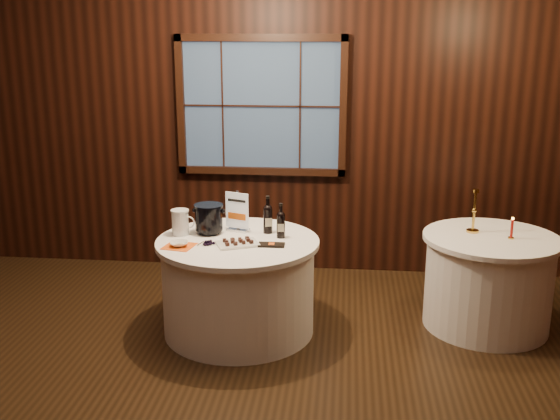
# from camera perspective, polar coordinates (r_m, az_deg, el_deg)

# --- Properties ---
(ground) EXTENTS (6.00, 6.00, 0.00)m
(ground) POSITION_cam_1_polar(r_m,az_deg,el_deg) (4.56, -5.69, -15.80)
(ground) COLOR black
(ground) RESTS_ON ground
(back_wall) EXTENTS (6.00, 0.10, 3.00)m
(back_wall) POSITION_cam_1_polar(r_m,az_deg,el_deg) (6.40, -1.62, 8.13)
(back_wall) COLOR black
(back_wall) RESTS_ON ground
(main_table) EXTENTS (1.28, 1.28, 0.77)m
(main_table) POSITION_cam_1_polar(r_m,az_deg,el_deg) (5.26, -3.64, -6.57)
(main_table) COLOR white
(main_table) RESTS_ON ground
(side_table) EXTENTS (1.08, 1.08, 0.77)m
(side_table) POSITION_cam_1_polar(r_m,az_deg,el_deg) (5.60, 17.65, -5.92)
(side_table) COLOR white
(side_table) RESTS_ON ground
(sign_stand) EXTENTS (0.20, 0.15, 0.34)m
(sign_stand) POSITION_cam_1_polar(r_m,az_deg,el_deg) (5.32, -3.69, -0.66)
(sign_stand) COLOR silver
(sign_stand) RESTS_ON main_table
(port_bottle_left) EXTENTS (0.07, 0.08, 0.31)m
(port_bottle_left) POSITION_cam_1_polar(r_m,az_deg,el_deg) (5.26, -1.07, -0.61)
(port_bottle_left) COLOR black
(port_bottle_left) RESTS_ON main_table
(port_bottle_right) EXTENTS (0.07, 0.07, 0.28)m
(port_bottle_right) POSITION_cam_1_polar(r_m,az_deg,el_deg) (5.14, 0.07, -1.12)
(port_bottle_right) COLOR black
(port_bottle_right) RESTS_ON main_table
(ice_bucket) EXTENTS (0.24, 0.24, 0.24)m
(ice_bucket) POSITION_cam_1_polar(r_m,az_deg,el_deg) (5.28, -6.21, -0.72)
(ice_bucket) COLOR black
(ice_bucket) RESTS_ON main_table
(chocolate_plate) EXTENTS (0.37, 0.31, 0.04)m
(chocolate_plate) POSITION_cam_1_polar(r_m,az_deg,el_deg) (5.00, -3.72, -2.87)
(chocolate_plate) COLOR white
(chocolate_plate) RESTS_ON main_table
(chocolate_box) EXTENTS (0.20, 0.10, 0.02)m
(chocolate_box) POSITION_cam_1_polar(r_m,az_deg,el_deg) (4.98, -0.75, -3.05)
(chocolate_box) COLOR black
(chocolate_box) RESTS_ON main_table
(grape_bunch) EXTENTS (0.15, 0.09, 0.03)m
(grape_bunch) POSITION_cam_1_polar(r_m,az_deg,el_deg) (5.01, -6.24, -2.91)
(grape_bunch) COLOR black
(grape_bunch) RESTS_ON main_table
(glass_pitcher) EXTENTS (0.19, 0.15, 0.21)m
(glass_pitcher) POSITION_cam_1_polar(r_m,az_deg,el_deg) (5.27, -8.66, -1.06)
(glass_pitcher) COLOR white
(glass_pitcher) RESTS_ON main_table
(orange_napkin) EXTENTS (0.26, 0.26, 0.00)m
(orange_napkin) POSITION_cam_1_polar(r_m,az_deg,el_deg) (5.02, -8.77, -3.13)
(orange_napkin) COLOR #E85813
(orange_napkin) RESTS_ON main_table
(cracker_bowl) EXTENTS (0.16, 0.16, 0.03)m
(cracker_bowl) POSITION_cam_1_polar(r_m,az_deg,el_deg) (5.02, -8.78, -2.93)
(cracker_bowl) COLOR white
(cracker_bowl) RESTS_ON orange_napkin
(brass_candlestick) EXTENTS (0.10, 0.10, 0.36)m
(brass_candlestick) POSITION_cam_1_polar(r_m,az_deg,el_deg) (5.51, 16.51, -0.56)
(brass_candlestick) COLOR gold
(brass_candlestick) RESTS_ON side_table
(red_candle) EXTENTS (0.05, 0.05, 0.17)m
(red_candle) POSITION_cam_1_polar(r_m,az_deg,el_deg) (5.44, 19.53, -1.67)
(red_candle) COLOR gold
(red_candle) RESTS_ON side_table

